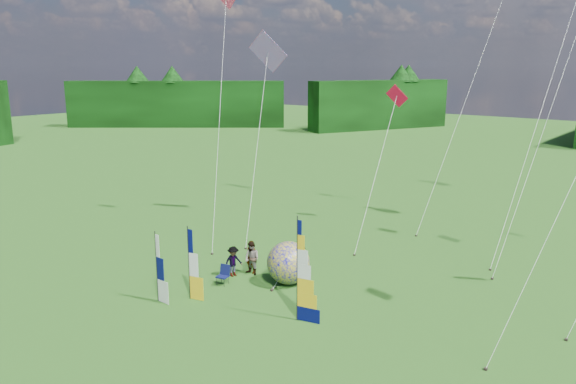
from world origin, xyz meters
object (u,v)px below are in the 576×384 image
Objects in this scene: camp_chair at (223,275)px; spectator_a at (251,257)px; side_banner_far at (157,268)px; side_banner_left at (189,264)px; spectator_d at (303,260)px; bol_inflatable at (288,263)px; spectator_b at (252,258)px; feather_banner_main at (297,271)px; spectator_c at (233,261)px; kite_whale at (542,100)px.

spectator_a is at bearing 77.44° from camp_chair.
side_banner_far reaches higher than camp_chair.
spectator_d is (2.30, 6.23, -1.03)m from side_banner_left.
bol_inflatable is 2.39m from spectator_b.
spectator_a is (-5.59, 3.07, -1.44)m from feather_banner_main.
spectator_b is (0.21, -0.17, 0.01)m from spectator_a.
spectator_c is at bearing -127.43° from spectator_b.
camp_chair is at bearing 74.82° from side_banner_far.
spectator_a is at bearing -123.43° from kite_whale.
bol_inflatable is 1.23× the size of spectator_b.
side_banner_far is 6.80m from bol_inflatable.
spectator_a is (-0.02, 4.52, -0.88)m from side_banner_left.
spectator_d is (2.74, 2.70, -0.07)m from spectator_c.
feather_banner_main is 6.28m from spectator_b.
kite_whale reaches higher than side_banner_far.
spectator_c is 1.59× the size of camp_chair.
spectator_d is (2.11, 1.88, -0.15)m from spectator_b.
spectator_c is at bearing 82.54° from side_banner_left.
side_banner_left is at bearing 118.90° from spectator_d.
spectator_b is 2.13m from camp_chair.
side_banner_far is at bearing -122.00° from bol_inflatable.
feather_banner_main is 4.53m from bol_inflatable.
kite_whale is (8.31, 12.84, 8.45)m from spectator_d.
side_banner_left is 6.72m from spectator_d.
camp_chair is at bearing 158.94° from feather_banner_main.
spectator_b is (-5.38, 2.90, -1.43)m from feather_banner_main.
kite_whale is (10.63, 14.55, 8.31)m from spectator_a.
spectator_d is 17.48m from kite_whale.
spectator_b reaches higher than spectator_a.
camp_chair is at bearing -119.55° from kite_whale.
feather_banner_main is 6.01m from spectator_d.
bol_inflatable is 1.24× the size of spectator_a.
camp_chair is at bearing -98.48° from spectator_a.
bol_inflatable is at bearing 59.59° from side_banner_far.
bol_inflatable is 1.35× the size of spectator_c.
side_banner_far is 0.19× the size of kite_whale.
bol_inflatable is 2.59m from spectator_a.
side_banner_left is (-5.57, -1.45, -0.56)m from feather_banner_main.
kite_whale is (11.05, 15.54, 8.38)m from spectator_c.
side_banner_far is at bearing -117.21° from kite_whale.
feather_banner_main is at bearing -37.74° from spectator_a.
kite_whale is at bearing 61.65° from side_banner_far.
spectator_d is (2.32, 1.71, -0.14)m from spectator_a.
kite_whale is at bearing -73.75° from spectator_d.
side_banner_far is at bearing -174.31° from spectator_c.
feather_banner_main is 1.31× the size of side_banner_left.
spectator_d is at bearing 111.71° from feather_banner_main.
camp_chair is (0.43, -1.26, -0.31)m from spectator_c.
side_banner_left is 1.05× the size of side_banner_far.
bol_inflatable reaches higher than spectator_b.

